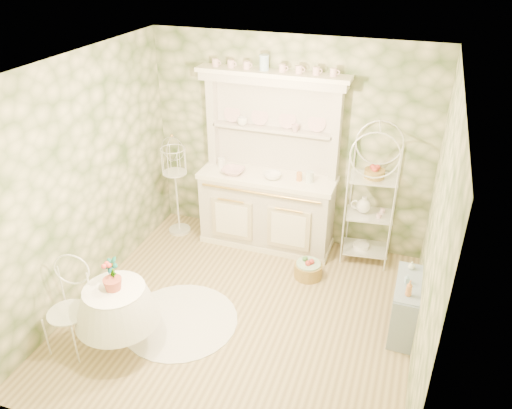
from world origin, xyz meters
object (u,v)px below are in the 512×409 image
(round_table, at_px, (118,317))
(birdcage_stand, at_px, (176,189))
(cafe_chair, at_px, (68,315))
(side_shelf, at_px, (405,308))
(floor_basket, at_px, (308,269))
(bakers_rack, at_px, (372,194))
(kitchen_dresser, at_px, (267,165))

(round_table, bearing_deg, birdcage_stand, 101.62)
(cafe_chair, xyz_separation_m, birdcage_stand, (-0.01, 2.37, 0.25))
(side_shelf, xyz_separation_m, birdcage_stand, (-3.13, 1.01, 0.38))
(cafe_chair, xyz_separation_m, floor_basket, (1.96, 1.93, -0.32))
(bakers_rack, distance_m, floor_basket, 1.20)
(side_shelf, height_order, birdcage_stand, birdcage_stand)
(kitchen_dresser, height_order, birdcage_stand, kitchen_dresser)
(bakers_rack, relative_size, round_table, 2.56)
(bakers_rack, bearing_deg, cafe_chair, -142.09)
(birdcage_stand, bearing_deg, round_table, -78.38)
(kitchen_dresser, distance_m, cafe_chair, 2.88)
(round_table, bearing_deg, side_shelf, 23.54)
(round_table, height_order, cafe_chair, cafe_chair)
(bakers_rack, distance_m, round_table, 3.22)
(kitchen_dresser, height_order, cafe_chair, kitchen_dresser)
(bakers_rack, distance_m, side_shelf, 1.47)
(floor_basket, bearing_deg, bakers_rack, 46.19)
(birdcage_stand, bearing_deg, kitchen_dresser, 5.76)
(cafe_chair, bearing_deg, bakers_rack, 29.73)
(kitchen_dresser, height_order, bakers_rack, kitchen_dresser)
(side_shelf, height_order, cafe_chair, cafe_chair)
(kitchen_dresser, distance_m, side_shelf, 2.36)
(side_shelf, relative_size, cafe_chair, 0.79)
(cafe_chair, height_order, floor_basket, cafe_chair)
(cafe_chair, bearing_deg, floor_basket, 29.34)
(bakers_rack, height_order, cafe_chair, bakers_rack)
(bakers_rack, height_order, birdcage_stand, bakers_rack)
(round_table, xyz_separation_m, birdcage_stand, (-0.45, 2.18, 0.31))
(side_shelf, bearing_deg, floor_basket, 156.46)
(bakers_rack, relative_size, birdcage_stand, 1.40)
(kitchen_dresser, height_order, side_shelf, kitchen_dresser)
(birdcage_stand, xyz_separation_m, floor_basket, (1.97, -0.44, -0.57))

